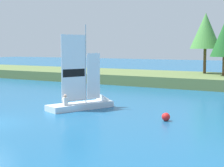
% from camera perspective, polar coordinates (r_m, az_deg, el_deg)
% --- Properties ---
extents(shore_bank, '(80.00, 10.33, 1.10)m').
position_cam_1_polar(shore_bank, '(42.02, 8.91, 0.79)').
color(shore_bank, '#5B703D').
rests_on(shore_bank, ground).
extents(shoreline_tree_left, '(3.47, 3.47, 6.90)m').
position_cam_1_polar(shoreline_tree_left, '(43.27, 14.43, 7.97)').
color(shoreline_tree_left, brown).
rests_on(shoreline_tree_left, shore_bank).
extents(sailboat, '(3.09, 5.30, 6.06)m').
position_cam_1_polar(sailboat, '(24.93, -3.34, -2.86)').
color(sailboat, silver).
rests_on(sailboat, ground).
extents(channel_buoy, '(0.47, 0.47, 0.47)m').
position_cam_1_polar(channel_buoy, '(20.63, 8.43, -5.19)').
color(channel_buoy, red).
rests_on(channel_buoy, ground).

